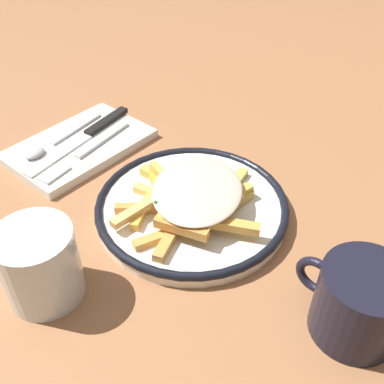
{
  "coord_description": "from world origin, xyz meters",
  "views": [
    {
      "loc": [
        -0.27,
        0.33,
        0.39
      ],
      "look_at": [
        0.0,
        0.0,
        0.04
      ],
      "focal_mm": 42.24,
      "sensor_mm": 36.0,
      "label": 1
    }
  ],
  "objects_px": {
    "plate": "(192,207)",
    "fork": "(87,150)",
    "fries_heap": "(192,196)",
    "napkin": "(81,145)",
    "knife": "(89,133)",
    "coffee_mug": "(359,303)",
    "water_glass": "(40,265)",
    "spoon": "(52,143)"
  },
  "relations": [
    {
      "from": "plate",
      "to": "fork",
      "type": "xyz_separation_m",
      "value": [
        0.19,
        0.01,
        0.0
      ]
    },
    {
      "from": "fries_heap",
      "to": "napkin",
      "type": "xyz_separation_m",
      "value": [
        0.23,
        -0.01,
        -0.03
      ]
    },
    {
      "from": "fries_heap",
      "to": "knife",
      "type": "height_order",
      "value": "fries_heap"
    },
    {
      "from": "plate",
      "to": "fries_heap",
      "type": "height_order",
      "value": "fries_heap"
    },
    {
      "from": "coffee_mug",
      "to": "napkin",
      "type": "bearing_deg",
      "value": -3.78
    },
    {
      "from": "fork",
      "to": "water_glass",
      "type": "distance_m",
      "value": 0.24
    },
    {
      "from": "fries_heap",
      "to": "napkin",
      "type": "relative_size",
      "value": 0.97
    },
    {
      "from": "spoon",
      "to": "knife",
      "type": "bearing_deg",
      "value": -111.61
    },
    {
      "from": "fork",
      "to": "coffee_mug",
      "type": "height_order",
      "value": "coffee_mug"
    },
    {
      "from": "plate",
      "to": "coffee_mug",
      "type": "relative_size",
      "value": 2.18
    },
    {
      "from": "water_glass",
      "to": "fries_heap",
      "type": "bearing_deg",
      "value": -102.66
    },
    {
      "from": "fries_heap",
      "to": "spoon",
      "type": "height_order",
      "value": "fries_heap"
    },
    {
      "from": "spoon",
      "to": "coffee_mug",
      "type": "bearing_deg",
      "value": -179.42
    },
    {
      "from": "plate",
      "to": "napkin",
      "type": "bearing_deg",
      "value": -0.89
    },
    {
      "from": "water_glass",
      "to": "napkin",
      "type": "bearing_deg",
      "value": -46.79
    },
    {
      "from": "fries_heap",
      "to": "water_glass",
      "type": "distance_m",
      "value": 0.19
    },
    {
      "from": "water_glass",
      "to": "coffee_mug",
      "type": "bearing_deg",
      "value": -147.92
    },
    {
      "from": "knife",
      "to": "water_glass",
      "type": "xyz_separation_m",
      "value": [
        -0.19,
        0.22,
        0.03
      ]
    },
    {
      "from": "plate",
      "to": "knife",
      "type": "relative_size",
      "value": 1.16
    },
    {
      "from": "plate",
      "to": "fries_heap",
      "type": "distance_m",
      "value": 0.02
    },
    {
      "from": "plate",
      "to": "spoon",
      "type": "distance_m",
      "value": 0.25
    },
    {
      "from": "fork",
      "to": "napkin",
      "type": "bearing_deg",
      "value": -22.28
    },
    {
      "from": "fries_heap",
      "to": "spoon",
      "type": "bearing_deg",
      "value": 5.94
    },
    {
      "from": "plate",
      "to": "knife",
      "type": "distance_m",
      "value": 0.23
    },
    {
      "from": "coffee_mug",
      "to": "plate",
      "type": "bearing_deg",
      "value": -6.59
    },
    {
      "from": "napkin",
      "to": "water_glass",
      "type": "relative_size",
      "value": 2.39
    },
    {
      "from": "fork",
      "to": "spoon",
      "type": "height_order",
      "value": "spoon"
    },
    {
      "from": "coffee_mug",
      "to": "fork",
      "type": "bearing_deg",
      "value": -2.4
    },
    {
      "from": "knife",
      "to": "spoon",
      "type": "height_order",
      "value": "spoon"
    },
    {
      "from": "knife",
      "to": "coffee_mug",
      "type": "xyz_separation_m",
      "value": [
        -0.45,
        0.05,
        0.02
      ]
    },
    {
      "from": "plate",
      "to": "fries_heap",
      "type": "bearing_deg",
      "value": 127.32
    },
    {
      "from": "napkin",
      "to": "knife",
      "type": "bearing_deg",
      "value": -82.36
    },
    {
      "from": "fries_heap",
      "to": "fork",
      "type": "relative_size",
      "value": 1.12
    },
    {
      "from": "plate",
      "to": "coffee_mug",
      "type": "height_order",
      "value": "coffee_mug"
    },
    {
      "from": "napkin",
      "to": "coffee_mug",
      "type": "distance_m",
      "value": 0.45
    },
    {
      "from": "napkin",
      "to": "fork",
      "type": "height_order",
      "value": "fork"
    },
    {
      "from": "fork",
      "to": "water_glass",
      "type": "relative_size",
      "value": 2.07
    },
    {
      "from": "napkin",
      "to": "fries_heap",
      "type": "bearing_deg",
      "value": 177.86
    },
    {
      "from": "plate",
      "to": "knife",
      "type": "height_order",
      "value": "same"
    },
    {
      "from": "napkin",
      "to": "coffee_mug",
      "type": "relative_size",
      "value": 1.83
    },
    {
      "from": "water_glass",
      "to": "coffee_mug",
      "type": "distance_m",
      "value": 0.32
    },
    {
      "from": "fork",
      "to": "knife",
      "type": "xyz_separation_m",
      "value": [
        0.03,
        -0.03,
        0.0
      ]
    }
  ]
}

